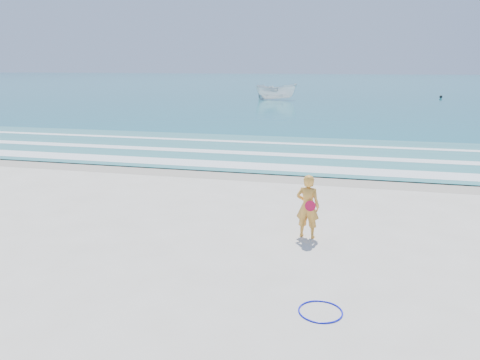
# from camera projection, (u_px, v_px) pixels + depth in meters

# --- Properties ---
(ground) EXTENTS (400.00, 400.00, 0.00)m
(ground) POSITION_uv_depth(u_px,v_px,m) (194.00, 266.00, 10.39)
(ground) COLOR silver
(ground) RESTS_ON ground
(wet_sand) EXTENTS (400.00, 2.40, 0.00)m
(wet_sand) POSITION_uv_depth(u_px,v_px,m) (268.00, 175.00, 18.87)
(wet_sand) COLOR #B2A893
(wet_sand) RESTS_ON ground
(ocean) EXTENTS (400.00, 190.00, 0.04)m
(ocean) POSITION_uv_depth(u_px,v_px,m) (343.00, 83.00, 109.31)
(ocean) COLOR #19727F
(ocean) RESTS_ON ground
(shallow) EXTENTS (400.00, 10.00, 0.01)m
(shallow) POSITION_uv_depth(u_px,v_px,m) (286.00, 152.00, 23.57)
(shallow) COLOR #59B7AD
(shallow) RESTS_ON ocean
(foam_near) EXTENTS (400.00, 1.40, 0.01)m
(foam_near) POSITION_uv_depth(u_px,v_px,m) (273.00, 167.00, 20.08)
(foam_near) COLOR white
(foam_near) RESTS_ON shallow
(foam_mid) EXTENTS (400.00, 0.90, 0.01)m
(foam_mid) POSITION_uv_depth(u_px,v_px,m) (284.00, 155.00, 22.81)
(foam_mid) COLOR white
(foam_mid) RESTS_ON shallow
(foam_far) EXTENTS (400.00, 0.60, 0.01)m
(foam_far) POSITION_uv_depth(u_px,v_px,m) (293.00, 144.00, 25.92)
(foam_far) COLOR white
(foam_far) RESTS_ON shallow
(hoop) EXTENTS (0.89, 0.89, 0.03)m
(hoop) POSITION_uv_depth(u_px,v_px,m) (320.00, 311.00, 8.43)
(hoop) COLOR #0B12D4
(hoop) RESTS_ON ground
(boat) EXTENTS (5.13, 1.96, 1.97)m
(boat) POSITION_uv_depth(u_px,v_px,m) (276.00, 92.00, 57.69)
(boat) COLOR white
(boat) RESTS_ON ocean
(buoy) EXTENTS (0.38, 0.38, 0.38)m
(buoy) POSITION_uv_depth(u_px,v_px,m) (441.00, 97.00, 60.44)
(buoy) COLOR black
(buoy) RESTS_ON ocean
(woman) EXTENTS (0.66, 0.48, 1.66)m
(woman) POSITION_uv_depth(u_px,v_px,m) (308.00, 206.00, 11.91)
(woman) COLOR gold
(woman) RESTS_ON ground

